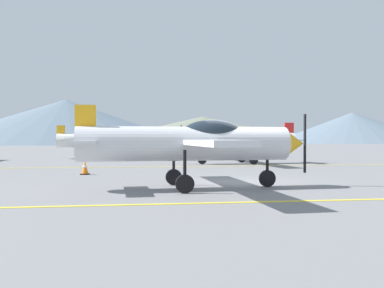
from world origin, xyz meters
The scene contains 10 objects.
ground_plane centered at (0.00, 0.00, 0.00)m, with size 400.00×400.00×0.00m, color slate.
apron_line_near centered at (0.00, -3.85, 0.01)m, with size 80.00×0.16×0.01m, color yellow.
apron_line_far centered at (0.00, 8.77, 0.01)m, with size 80.00×0.16×0.01m, color yellow.
airplane_near centered at (-1.66, -0.98, 1.40)m, with size 7.22×8.31×2.49m.
airplane_mid centered at (2.89, 10.86, 1.40)m, with size 7.24×8.33×2.49m.
airplane_far centered at (-5.65, 18.71, 1.40)m, with size 7.20×8.30×2.49m.
traffic_cone_front centered at (-5.49, 4.47, 0.29)m, with size 0.36×0.36×0.59m.
hill_centerleft centered at (-23.40, 114.24, 6.53)m, with size 75.89×75.89×13.06m, color slate.
hill_centerright centered at (22.26, 138.92, 4.84)m, with size 83.31×83.31×9.67m, color slate.
hill_right centered at (67.78, 113.81, 5.00)m, with size 52.72×52.72×9.99m, color slate.
Camera 1 is at (-3.48, -13.38, 1.53)m, focal length 38.77 mm.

